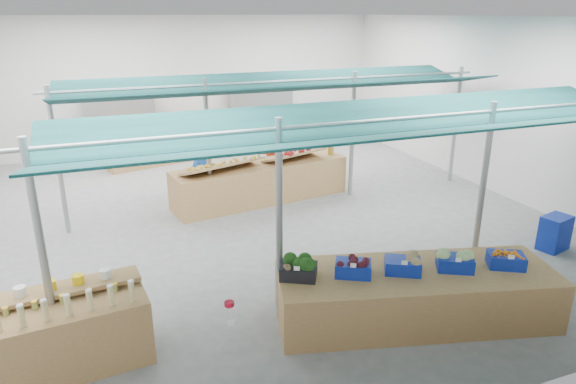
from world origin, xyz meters
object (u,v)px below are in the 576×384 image
at_px(bottle_shelf, 65,333).
at_px(fruit_counter, 261,182).
at_px(crate_stack, 555,233).
at_px(veg_counter, 415,295).
at_px(vendor_right, 270,153).
at_px(vendor_left, 201,160).

relative_size(bottle_shelf, fruit_counter, 0.49).
height_order(fruit_counter, crate_stack, fruit_counter).
bearing_deg(bottle_shelf, fruit_counter, 43.67).
relative_size(bottle_shelf, veg_counter, 0.52).
bearing_deg(vendor_right, crate_stack, 114.46).
height_order(crate_stack, vendor_left, vendor_left).
xyz_separation_m(fruit_counter, vendor_left, (-1.20, 1.10, 0.39)).
relative_size(vendor_left, vendor_right, 1.00).
bearing_deg(vendor_left, bottle_shelf, 54.30).
relative_size(fruit_counter, vendor_right, 2.50).
bearing_deg(fruit_counter, vendor_left, 128.26).
bearing_deg(fruit_counter, crate_stack, -55.40).
xyz_separation_m(veg_counter, vendor_right, (0.06, 6.69, 0.46)).
xyz_separation_m(veg_counter, fruit_counter, (-0.54, 5.59, 0.07)).
height_order(veg_counter, crate_stack, veg_counter).
bearing_deg(vendor_right, vendor_left, -9.23).
bearing_deg(vendor_right, bottle_shelf, 42.22).
bearing_deg(veg_counter, vendor_left, 119.08).
distance_m(veg_counter, vendor_right, 6.71).
bearing_deg(crate_stack, bottle_shelf, -177.48).
distance_m(bottle_shelf, vendor_left, 6.74).
bearing_deg(crate_stack, veg_counter, -164.75).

